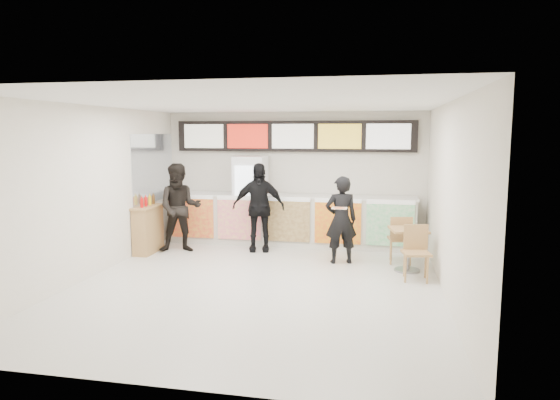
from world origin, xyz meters
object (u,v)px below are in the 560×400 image
(cafe_table, at_px, (408,242))
(customer_left, at_px, (180,208))
(condiment_ledge, at_px, (148,229))
(service_counter, at_px, (290,220))
(drinks_fridge, at_px, (250,200))
(customer_mid, at_px, (258,207))
(customer_main, at_px, (341,220))

(cafe_table, bearing_deg, customer_left, 161.68)
(cafe_table, bearing_deg, condiment_ledge, 165.07)
(service_counter, xyz_separation_m, drinks_fridge, (-0.93, 0.02, 0.43))
(customer_mid, bearing_deg, customer_left, -176.35)
(drinks_fridge, xyz_separation_m, cafe_table, (3.43, -1.75, -0.45))
(service_counter, xyz_separation_m, cafe_table, (2.50, -1.73, -0.02))
(service_counter, relative_size, cafe_table, 3.34)
(cafe_table, distance_m, condiment_ledge, 5.33)
(service_counter, height_order, condiment_ledge, condiment_ledge)
(drinks_fridge, relative_size, cafe_table, 1.20)
(drinks_fridge, height_order, customer_main, drinks_fridge)
(service_counter, distance_m, drinks_fridge, 1.03)
(customer_mid, height_order, condiment_ledge, customer_mid)
(service_counter, height_order, customer_left, customer_left)
(service_counter, height_order, drinks_fridge, drinks_fridge)
(drinks_fridge, distance_m, customer_left, 1.69)
(customer_left, height_order, customer_mid, customer_mid)
(condiment_ledge, bearing_deg, service_counter, 25.48)
(customer_main, bearing_deg, cafe_table, 148.66)
(service_counter, relative_size, customer_left, 2.94)
(cafe_table, height_order, condiment_ledge, condiment_ledge)
(customer_mid, bearing_deg, condiment_ledge, -174.51)
(customer_main, bearing_deg, drinks_fridge, -48.98)
(drinks_fridge, bearing_deg, service_counter, -0.99)
(customer_main, bearing_deg, condiment_ledge, -16.83)
(drinks_fridge, bearing_deg, customer_main, -32.80)
(customer_left, bearing_deg, service_counter, 9.10)
(customer_left, bearing_deg, customer_main, -22.44)
(customer_main, distance_m, cafe_table, 1.33)
(service_counter, distance_m, condiment_ledge, 3.12)
(service_counter, xyz_separation_m, condiment_ledge, (-2.82, -1.34, -0.06))
(cafe_table, bearing_deg, customer_mid, 150.80)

